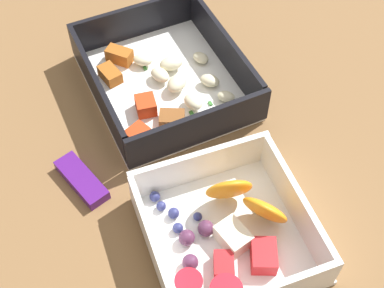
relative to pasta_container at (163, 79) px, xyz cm
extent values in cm
cube|color=brown|center=(-9.63, 1.18, -2.57)|extent=(80.00, 80.00, 2.00)
cube|color=white|center=(0.15, -0.19, -1.27)|extent=(20.44, 17.80, 0.60)
cube|color=black|center=(-9.39, -0.62, 1.34)|extent=(1.37, 16.94, 4.62)
cube|color=black|center=(9.69, 0.24, 1.34)|extent=(1.37, 16.94, 4.62)
cube|color=black|center=(-0.22, 7.97, 1.34)|extent=(18.51, 1.44, 4.62)
cube|color=black|center=(0.52, -8.34, 1.34)|extent=(18.51, 1.44, 4.62)
ellipsoid|color=beige|center=(0.83, 0.11, -0.06)|extent=(3.06, 2.62, 1.29)
ellipsoid|color=beige|center=(1.81, -5.64, -0.22)|extent=(2.60, 2.35, 1.07)
ellipsoid|color=beige|center=(-1.35, -1.23, 0.07)|extent=(3.48, 3.59, 1.48)
ellipsoid|color=beige|center=(-2.27, -5.08, -0.13)|extent=(2.89, 2.86, 1.20)
ellipsoid|color=beige|center=(4.10, 1.24, -0.13)|extent=(2.74, 2.93, 1.20)
ellipsoid|color=beige|center=(2.03, -1.80, 0.04)|extent=(2.18, 3.00, 1.44)
ellipsoid|color=beige|center=(-5.25, -5.86, -0.25)|extent=(2.44, 2.49, 1.03)
ellipsoid|color=beige|center=(-4.73, -1.90, -0.08)|extent=(2.94, 2.42, 1.27)
cube|color=red|center=(-6.76, 5.57, -0.15)|extent=(2.79, 3.05, 1.63)
cube|color=red|center=(-3.13, 3.32, -0.08)|extent=(2.75, 2.53, 1.78)
cube|color=#AD5B1E|center=(5.91, 3.61, -0.07)|extent=(3.48, 3.44, 1.79)
cube|color=brown|center=(-5.89, 1.30, -0.36)|extent=(3.10, 3.45, 1.22)
cube|color=#AD5B1E|center=(3.36, 5.63, -0.23)|extent=(3.34, 2.54, 1.48)
cube|color=#387A33|center=(3.37, 0.98, -0.87)|extent=(0.60, 0.40, 0.20)
cube|color=#387A33|center=(-5.60, -1.32, -0.87)|extent=(0.60, 0.40, 0.20)
cube|color=#387A33|center=(-5.06, -3.94, -0.87)|extent=(0.60, 0.40, 0.20)
cube|color=white|center=(-21.47, 1.56, -1.27)|extent=(16.17, 15.68, 0.60)
cube|color=white|center=(-13.99, 1.25, 1.17)|extent=(1.22, 15.06, 4.28)
cube|color=white|center=(-21.17, 8.78, 1.17)|extent=(14.38, 1.19, 4.28)
cube|color=white|center=(-21.77, -5.66, 1.17)|extent=(14.38, 1.19, 4.28)
ellipsoid|color=orange|center=(-18.01, -0.20, 1.57)|extent=(3.86, 5.21, 4.88)
ellipsoid|color=orange|center=(-21.42, -2.40, 1.54)|extent=(5.64, 5.37, 4.80)
cube|color=red|center=(-24.99, -0.64, -0.03)|extent=(3.81, 3.40, 1.88)
cube|color=#F4EACC|center=(-22.12, 1.44, 0.01)|extent=(3.77, 3.18, 1.96)
cube|color=red|center=(-24.33, 3.15, -0.22)|extent=(2.99, 2.66, 1.48)
sphere|color=#562D4C|center=(-20.24, 3.19, -0.15)|extent=(1.63, 1.63, 1.63)
sphere|color=#562D4C|center=(-22.90, 5.92, -0.19)|extent=(1.55, 1.55, 1.55)
sphere|color=#562D4C|center=(-20.45, 5.28, -0.17)|extent=(1.60, 1.60, 1.60)
cone|color=red|center=(-25.02, 6.94, 0.06)|extent=(2.58, 2.58, 2.06)
sphere|color=navy|center=(-17.35, 5.43, -0.39)|extent=(1.15, 1.15, 1.15)
sphere|color=navy|center=(-16.09, 6.28, -0.46)|extent=(1.02, 1.02, 1.02)
sphere|color=navy|center=(-14.81, 6.49, -0.41)|extent=(1.12, 1.12, 1.12)
sphere|color=navy|center=(-19.03, 5.64, -0.43)|extent=(1.07, 1.07, 1.07)
sphere|color=navy|center=(-18.56, 3.34, -0.51)|extent=(0.91, 0.91, 0.91)
cube|color=#51197A|center=(-10.11, 12.83, -0.97)|extent=(7.40, 4.49, 1.20)
camera|label=1|loc=(-42.10, 13.68, 45.41)|focal=49.24mm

